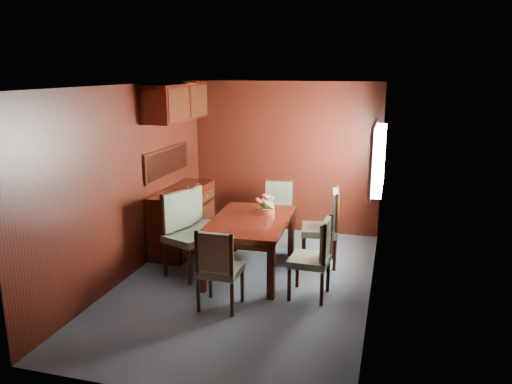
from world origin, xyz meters
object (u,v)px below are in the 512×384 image
(sideboard, at_px, (183,218))
(chair_head, at_px, (218,265))
(dining_table, at_px, (250,227))
(flower_centerpiece, at_px, (266,204))
(chair_left_near, at_px, (184,229))
(chair_right_near, at_px, (316,254))

(sideboard, bearing_deg, chair_head, -55.91)
(dining_table, relative_size, chair_head, 1.69)
(chair_head, bearing_deg, flower_centerpiece, 83.55)
(chair_left_near, relative_size, chair_head, 1.16)
(chair_right_near, relative_size, flower_centerpiece, 3.77)
(dining_table, relative_size, chair_left_near, 1.45)
(sideboard, distance_m, chair_head, 2.08)
(flower_centerpiece, bearing_deg, dining_table, -109.27)
(chair_left_near, bearing_deg, chair_right_near, 102.94)
(sideboard, height_order, chair_head, chair_head)
(sideboard, relative_size, chair_right_near, 1.46)
(sideboard, bearing_deg, chair_right_near, -27.78)
(dining_table, xyz_separation_m, chair_head, (-0.04, -1.10, -0.10))
(sideboard, bearing_deg, dining_table, -27.16)
(dining_table, xyz_separation_m, chair_right_near, (0.93, -0.50, -0.09))
(dining_table, bearing_deg, chair_left_near, -164.21)
(sideboard, distance_m, flower_centerpiece, 1.41)
(chair_left_near, distance_m, chair_right_near, 1.75)
(chair_head, bearing_deg, chair_left_near, 132.28)
(chair_right_near, xyz_separation_m, flower_centerpiece, (-0.81, 0.84, 0.31))
(dining_table, distance_m, chair_head, 1.11)
(sideboard, height_order, chair_left_near, chair_left_near)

